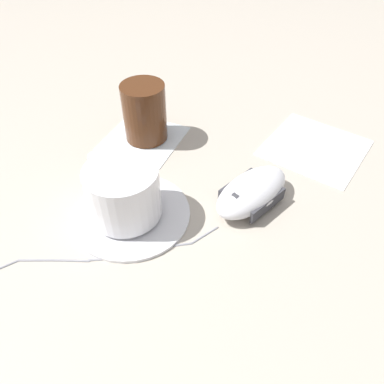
{
  "coord_description": "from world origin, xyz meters",
  "views": [
    {
      "loc": [
        0.22,
        -0.34,
        0.35
      ],
      "look_at": [
        0.04,
        -0.07,
        0.03
      ],
      "focal_mm": 35.0,
      "sensor_mm": 36.0,
      "label": 1
    }
  ],
  "objects_px": {
    "saucer": "(131,213)",
    "coffee_cup": "(122,191)",
    "computer_mouse": "(252,192)",
    "drinking_glass": "(145,112)"
  },
  "relations": [
    {
      "from": "computer_mouse",
      "to": "saucer",
      "type": "bearing_deg",
      "value": -136.82
    },
    {
      "from": "saucer",
      "to": "coffee_cup",
      "type": "xyz_separation_m",
      "value": [
        -0.01,
        -0.0,
        0.04
      ]
    },
    {
      "from": "coffee_cup",
      "to": "drinking_glass",
      "type": "bearing_deg",
      "value": 120.82
    },
    {
      "from": "saucer",
      "to": "coffee_cup",
      "type": "bearing_deg",
      "value": -144.34
    },
    {
      "from": "saucer",
      "to": "coffee_cup",
      "type": "relative_size",
      "value": 1.26
    },
    {
      "from": "saucer",
      "to": "drinking_glass",
      "type": "xyz_separation_m",
      "value": [
        -0.09,
        0.14,
        0.04
      ]
    },
    {
      "from": "coffee_cup",
      "to": "computer_mouse",
      "type": "height_order",
      "value": "coffee_cup"
    },
    {
      "from": "saucer",
      "to": "drinking_glass",
      "type": "bearing_deg",
      "value": 122.93
    },
    {
      "from": "drinking_glass",
      "to": "computer_mouse",
      "type": "bearing_deg",
      "value": -9.72
    },
    {
      "from": "drinking_glass",
      "to": "coffee_cup",
      "type": "bearing_deg",
      "value": -59.18
    }
  ]
}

